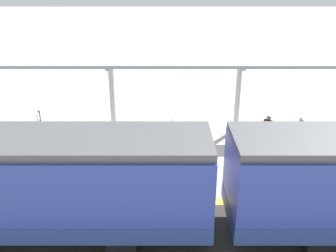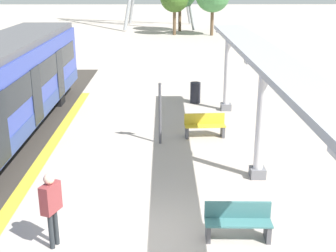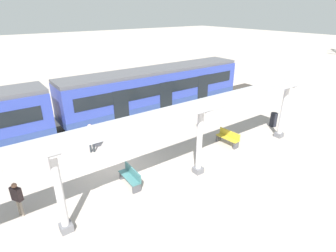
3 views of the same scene
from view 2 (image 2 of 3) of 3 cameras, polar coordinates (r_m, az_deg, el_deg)
ground_plane at (r=10.48m, az=-3.20°, el=-14.19°), size 176.00×176.00×0.00m
canopy_pillar_third at (r=12.95m, az=11.81°, el=0.78°), size 1.10×0.44×3.54m
canopy_pillar_fourth at (r=19.63m, az=7.61°, el=7.07°), size 1.10×0.44×3.54m
canopy_beam at (r=9.33m, az=16.80°, el=5.07°), size 1.20×21.57×0.16m
bench_near_end at (r=10.38m, az=8.92°, el=-11.88°), size 1.51×0.48×0.86m
bench_mid_platform at (r=16.54m, az=4.71°, el=0.12°), size 1.52×0.52×0.86m
trash_bin at (r=20.99m, az=3.51°, el=4.28°), size 0.48×0.48×0.97m
platform_info_sign at (r=15.54m, az=-1.02°, el=2.38°), size 0.56×0.10×2.20m
passenger_waiting_near_edge at (r=9.99m, az=-14.73°, el=-9.36°), size 0.40×0.55×1.75m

